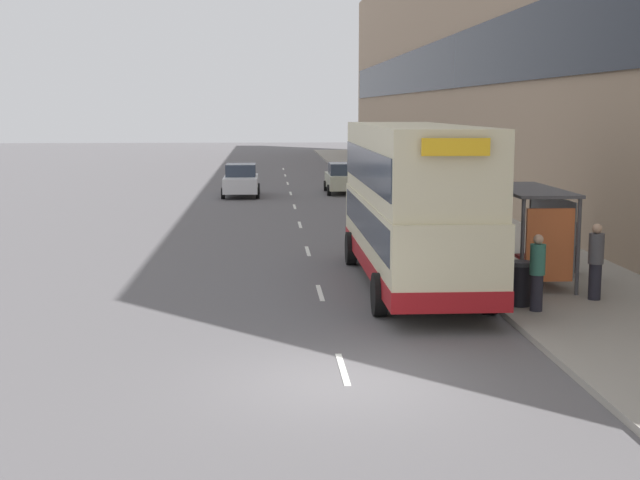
{
  "coord_description": "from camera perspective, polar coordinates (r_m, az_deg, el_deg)",
  "views": [
    {
      "loc": [
        -1.37,
        -14.91,
        4.72
      ],
      "look_at": [
        0.45,
        15.04,
        0.28
      ],
      "focal_mm": 50.0,
      "sensor_mm": 36.0,
      "label": 1
    }
  ],
  "objects": [
    {
      "name": "lane_mark_0",
      "position": [
        16.45,
        1.46,
        -8.24
      ],
      "size": [
        0.12,
        2.0,
        0.01
      ],
      "color": "silver",
      "rests_on": "ground_plane"
    },
    {
      "name": "car_0",
      "position": [
        50.07,
        1.46,
        3.98
      ],
      "size": [
        1.92,
        4.47,
        1.7
      ],
      "color": "#B7B799",
      "rests_on": "ground_plane"
    },
    {
      "name": "lane_mark_8",
      "position": [
        70.29,
        -2.36,
        4.57
      ],
      "size": [
        0.12,
        2.0,
        0.01
      ],
      "color": "silver",
      "rests_on": "ground_plane"
    },
    {
      "name": "pedestrian_1",
      "position": [
        20.82,
        13.73,
        -2.0
      ],
      "size": [
        0.35,
        0.35,
        1.77
      ],
      "color": "#23232D",
      "rests_on": "ground_plane"
    },
    {
      "name": "lane_mark_7",
      "position": [
        63.51,
        -2.24,
        4.16
      ],
      "size": [
        0.12,
        2.0,
        0.01
      ],
      "color": "silver",
      "rests_on": "ground_plane"
    },
    {
      "name": "terrace_facade",
      "position": [
        54.81,
        9.22,
        11.82
      ],
      "size": [
        3.1,
        93.0,
        16.16
      ],
      "color": "#9E846B",
      "rests_on": "ground_plane"
    },
    {
      "name": "lane_mark_5",
      "position": [
        49.95,
        -1.89,
        3.0
      ],
      "size": [
        0.12,
        2.0,
        0.01
      ],
      "color": "silver",
      "rests_on": "ground_plane"
    },
    {
      "name": "pedestrian_3",
      "position": [
        29.14,
        14.26,
        0.91
      ],
      "size": [
        0.35,
        0.35,
        1.77
      ],
      "color": "#23232D",
      "rests_on": "ground_plane"
    },
    {
      "name": "double_decker_bus_near",
      "position": [
        23.58,
        5.93,
        2.44
      ],
      "size": [
        2.85,
        10.56,
        4.3
      ],
      "color": "beige",
      "rests_on": "ground_plane"
    },
    {
      "name": "lane_mark_4",
      "position": [
        43.19,
        -1.64,
        2.15
      ],
      "size": [
        0.12,
        2.0,
        0.01
      ],
      "color": "silver",
      "rests_on": "ground_plane"
    },
    {
      "name": "lane_mark_6",
      "position": [
        56.73,
        -2.09,
        3.65
      ],
      "size": [
        0.12,
        2.0,
        0.01
      ],
      "color": "silver",
      "rests_on": "ground_plane"
    },
    {
      "name": "pedestrian_2",
      "position": [
        25.96,
        15.8,
        -0.2
      ],
      "size": [
        0.32,
        0.32,
        1.64
      ],
      "color": "#23232D",
      "rests_on": "ground_plane"
    },
    {
      "name": "pavement",
      "position": [
        54.18,
        4.89,
        3.46
      ],
      "size": [
        5.0,
        93.0,
        0.14
      ],
      "color": "gray",
      "rests_on": "ground_plane"
    },
    {
      "name": "litter_bin",
      "position": [
        21.37,
        12.69,
        -2.72
      ],
      "size": [
        0.55,
        0.55,
        1.05
      ],
      "color": "black",
      "rests_on": "ground_plane"
    },
    {
      "name": "bus_shelter",
      "position": [
        24.15,
        13.76,
        1.41
      ],
      "size": [
        1.6,
        4.2,
        2.48
      ],
      "color": "#4C4C51",
      "rests_on": "ground_plane"
    },
    {
      "name": "lane_mark_2",
      "position": [
        29.71,
        -0.79,
        -0.71
      ],
      "size": [
        0.12,
        2.0,
        0.01
      ],
      "color": "silver",
      "rests_on": "ground_plane"
    },
    {
      "name": "lane_mark_1",
      "position": [
        23.03,
        0.01,
        -3.4
      ],
      "size": [
        0.12,
        2.0,
        0.01
      ],
      "color": "silver",
      "rests_on": "ground_plane"
    },
    {
      "name": "ground_plane",
      "position": [
        15.7,
        1.72,
        -9.09
      ],
      "size": [
        220.0,
        220.0,
        0.0
      ],
      "primitive_type": "plane",
      "color": "#5B595B"
    },
    {
      "name": "pedestrian_at_shelter",
      "position": [
        22.43,
        17.23,
        -1.29
      ],
      "size": [
        0.37,
        0.37,
        1.85
      ],
      "color": "#23232D",
      "rests_on": "ground_plane"
    },
    {
      "name": "lane_mark_3",
      "position": [
        36.44,
        -1.29,
        0.98
      ],
      "size": [
        0.12,
        2.0,
        0.01
      ],
      "color": "silver",
      "rests_on": "ground_plane"
    },
    {
      "name": "car_1",
      "position": [
        48.46,
        -5.08,
        3.82
      ],
      "size": [
        2.01,
        4.3,
        1.74
      ],
      "rotation": [
        0.0,
        0.0,
        3.14
      ],
      "color": "silver",
      "rests_on": "ground_plane"
    }
  ]
}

